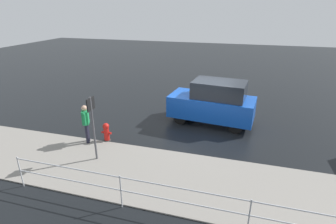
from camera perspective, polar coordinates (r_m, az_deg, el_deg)
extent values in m
plane|color=black|center=(12.30, 7.23, -3.10)|extent=(60.00, 60.00, 0.00)
cube|color=gray|center=(8.71, 2.63, -14.35)|extent=(24.00, 3.20, 0.04)
cube|color=blue|center=(12.49, 9.40, 1.15)|extent=(4.07, 2.13, 0.99)
cube|color=#1E232B|center=(12.15, 11.09, 4.82)|extent=(2.49, 1.75, 0.77)
cylinder|color=black|center=(12.37, 2.68, -1.26)|extent=(0.62, 0.29, 0.60)
cylinder|color=black|center=(13.62, 4.73, 0.94)|extent=(0.62, 0.29, 0.60)
cylinder|color=black|center=(11.83, 14.49, -3.11)|extent=(0.62, 0.29, 0.60)
cylinder|color=black|center=(13.14, 15.46, -0.64)|extent=(0.62, 0.29, 0.60)
cylinder|color=red|center=(11.06, -13.21, -4.74)|extent=(0.22, 0.22, 0.62)
sphere|color=red|center=(10.91, -13.38, -3.04)|extent=(0.26, 0.26, 0.26)
cylinder|color=red|center=(10.96, -12.51, -4.51)|extent=(0.10, 0.09, 0.09)
cylinder|color=red|center=(11.10, -13.97, -4.28)|extent=(0.10, 0.09, 0.09)
cylinder|color=#2D2D2D|center=(11.19, -13.09, -6.03)|extent=(0.31, 0.31, 0.06)
cube|color=#1E8C4C|center=(10.82, -17.54, -1.09)|extent=(0.37, 0.43, 0.55)
sphere|color=tan|center=(10.68, -17.77, 0.81)|extent=(0.22, 0.22, 0.22)
cylinder|color=#1E1E2D|center=(11.18, -17.08, -4.21)|extent=(0.13, 0.13, 0.85)
cylinder|color=#1E1E2D|center=(11.02, -17.18, -4.62)|extent=(0.13, 0.13, 0.85)
cylinder|color=#1E8C4C|center=(11.04, -17.39, -0.61)|extent=(0.09, 0.09, 0.50)
cylinder|color=#1E8C4C|center=(10.60, -17.69, -1.59)|extent=(0.09, 0.09, 0.50)
cylinder|color=#B7BABF|center=(6.99, 17.24, -21.01)|extent=(0.04, 0.04, 1.05)
cylinder|color=#B7BABF|center=(7.51, -10.20, -16.72)|extent=(0.04, 0.04, 1.05)
cylinder|color=#B7BABF|center=(9.29, -29.45, -11.27)|extent=(0.04, 0.04, 1.05)
cylinder|color=#B7BABF|center=(6.76, 2.91, -16.29)|extent=(10.00, 0.04, 0.04)
cylinder|color=#B7BABF|center=(7.02, 2.84, -18.98)|extent=(10.00, 0.04, 0.04)
cylinder|color=#4C4C51|center=(9.47, -15.88, -3.74)|extent=(0.07, 0.07, 2.40)
cube|color=black|center=(9.11, -16.50, 1.65)|extent=(0.04, 0.44, 0.44)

